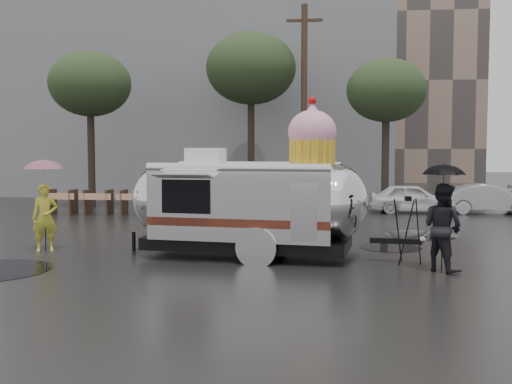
# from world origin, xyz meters

# --- Properties ---
(ground) EXTENTS (120.00, 120.00, 0.00)m
(ground) POSITION_xyz_m (0.00, 0.00, 0.00)
(ground) COLOR black
(ground) RESTS_ON ground
(puddles) EXTENTS (12.45, 8.78, 0.01)m
(puddles) POSITION_xyz_m (1.27, 1.86, 0.01)
(puddles) COLOR black
(puddles) RESTS_ON ground
(grey_building) EXTENTS (22.00, 12.00, 13.00)m
(grey_building) POSITION_xyz_m (-4.00, 24.00, 6.50)
(grey_building) COLOR slate
(grey_building) RESTS_ON ground
(utility_pole) EXTENTS (1.60, 0.28, 9.00)m
(utility_pole) POSITION_xyz_m (2.50, 14.00, 4.62)
(utility_pole) COLOR #473323
(utility_pole) RESTS_ON ground
(tree_left) EXTENTS (3.64, 3.64, 6.95)m
(tree_left) POSITION_xyz_m (-7.00, 13.00, 5.48)
(tree_left) COLOR #382D26
(tree_left) RESTS_ON ground
(tree_mid) EXTENTS (4.20, 4.20, 8.03)m
(tree_mid) POSITION_xyz_m (0.00, 15.00, 6.34)
(tree_mid) COLOR #382D26
(tree_mid) RESTS_ON ground
(tree_right) EXTENTS (3.36, 3.36, 6.42)m
(tree_right) POSITION_xyz_m (6.00, 13.00, 5.06)
(tree_right) COLOR #382D26
(tree_right) RESTS_ON ground
(barricade_row) EXTENTS (4.30, 0.80, 1.00)m
(barricade_row) POSITION_xyz_m (-5.55, 9.96, 0.52)
(barricade_row) COLOR #473323
(barricade_row) RESTS_ON ground
(airstream_trailer) EXTENTS (7.19, 3.02, 3.90)m
(airstream_trailer) POSITION_xyz_m (1.61, 1.35, 1.37)
(airstream_trailer) COLOR silver
(airstream_trailer) RESTS_ON ground
(person_left) EXTENTS (0.74, 0.63, 1.72)m
(person_left) POSITION_xyz_m (-3.69, 1.47, 0.86)
(person_left) COLOR #D3D13C
(person_left) RESTS_ON ground
(umbrella_pink) EXTENTS (1.20, 1.20, 2.37)m
(umbrella_pink) POSITION_xyz_m (-3.69, 1.47, 1.96)
(umbrella_pink) COLOR pink
(umbrella_pink) RESTS_ON ground
(person_right) EXTENTS (0.97, 1.00, 1.87)m
(person_right) POSITION_xyz_m (5.85, -0.04, 0.94)
(person_right) COLOR black
(person_right) RESTS_ON ground
(umbrella_black) EXTENTS (1.11, 1.11, 2.31)m
(umbrella_black) POSITION_xyz_m (5.85, -0.04, 1.93)
(umbrella_black) COLOR black
(umbrella_black) RESTS_ON ground
(tripod) EXTENTS (0.62, 0.61, 1.54)m
(tripod) POSITION_xyz_m (5.23, 0.74, 0.92)
(tripod) COLOR black
(tripod) RESTS_ON ground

